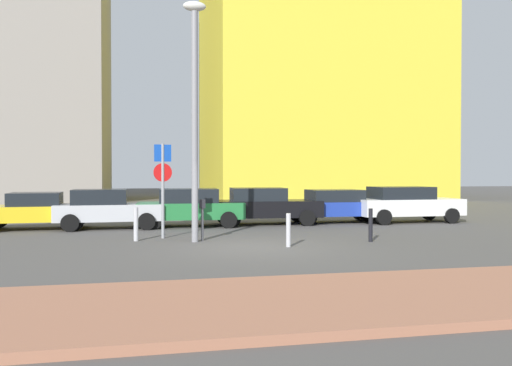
# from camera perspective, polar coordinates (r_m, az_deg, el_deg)

# --- Properties ---
(ground_plane) EXTENTS (120.00, 120.00, 0.00)m
(ground_plane) POSITION_cam_1_polar(r_m,az_deg,el_deg) (15.34, -0.35, -6.88)
(ground_plane) COLOR #4C4947
(sidewalk_brick) EXTENTS (40.00, 3.67, 0.14)m
(sidewalk_brick) POSITION_cam_1_polar(r_m,az_deg,el_deg) (8.99, 8.78, -12.14)
(sidewalk_brick) COLOR #9E664C
(sidewalk_brick) RESTS_ON ground
(parked_car_yellow) EXTENTS (4.34, 2.18, 1.38)m
(parked_car_yellow) POSITION_cam_1_polar(r_m,az_deg,el_deg) (21.85, -22.33, -2.69)
(parked_car_yellow) COLOR gold
(parked_car_yellow) RESTS_ON ground
(parked_car_silver) EXTENTS (3.99, 1.92, 1.50)m
(parked_car_silver) POSITION_cam_1_polar(r_m,az_deg,el_deg) (21.19, -15.53, -2.61)
(parked_car_silver) COLOR #B7BABF
(parked_car_silver) RESTS_ON ground
(parked_car_green) EXTENTS (4.25, 2.22, 1.50)m
(parked_car_green) POSITION_cam_1_polar(r_m,az_deg,el_deg) (21.43, -7.02, -2.50)
(parked_car_green) COLOR #237238
(parked_car_green) RESTS_ON ground
(parked_car_black) EXTENTS (4.52, 2.25, 1.51)m
(parked_car_black) POSITION_cam_1_polar(r_m,az_deg,el_deg) (22.12, 0.89, -2.38)
(parked_car_black) COLOR black
(parked_car_black) RESTS_ON ground
(parked_car_blue) EXTENTS (4.34, 1.99, 1.41)m
(parked_car_blue) POSITION_cam_1_polar(r_m,az_deg,el_deg) (23.16, 8.42, -2.35)
(parked_car_blue) COLOR #1E389E
(parked_car_blue) RESTS_ON ground
(parked_car_white) EXTENTS (4.59, 2.03, 1.53)m
(parked_car_white) POSITION_cam_1_polar(r_m,az_deg,el_deg) (23.90, 15.62, -2.11)
(parked_car_white) COLOR white
(parked_car_white) RESTS_ON ground
(parking_sign_post) EXTENTS (0.60, 0.12, 3.07)m
(parking_sign_post) POSITION_cam_1_polar(r_m,az_deg,el_deg) (17.64, -9.87, 0.45)
(parking_sign_post) COLOR gray
(parking_sign_post) RESTS_ON ground
(parking_meter) EXTENTS (0.18, 0.14, 1.29)m
(parking_meter) POSITION_cam_1_polar(r_m,az_deg,el_deg) (16.91, -5.71, -3.27)
(parking_meter) COLOR #4C4C51
(parking_meter) RESTS_ON ground
(street_lamp) EXTENTS (0.70, 0.36, 7.36)m
(street_lamp) POSITION_cam_1_polar(r_m,az_deg,el_deg) (16.71, -6.53, 8.58)
(street_lamp) COLOR gray
(street_lamp) RESTS_ON ground
(traffic_bollard_near) EXTENTS (0.13, 0.13, 0.96)m
(traffic_bollard_near) POSITION_cam_1_polar(r_m,az_deg,el_deg) (15.47, 3.46, -5.02)
(traffic_bollard_near) COLOR #B7B7BC
(traffic_bollard_near) RESTS_ON ground
(traffic_bollard_mid) EXTENTS (0.14, 0.14, 1.05)m
(traffic_bollard_mid) POSITION_cam_1_polar(r_m,az_deg,el_deg) (17.17, -12.62, -4.28)
(traffic_bollard_mid) COLOR #B7B7BC
(traffic_bollard_mid) RESTS_ON ground
(traffic_bollard_far) EXTENTS (0.13, 0.13, 1.03)m
(traffic_bollard_far) POSITION_cam_1_polar(r_m,az_deg,el_deg) (16.95, 12.06, -4.39)
(traffic_bollard_far) COLOR black
(traffic_bollard_far) RESTS_ON ground
(building_colorful_midrise) EXTENTS (18.34, 14.82, 23.00)m
(building_colorful_midrise) POSITION_cam_1_polar(r_m,az_deg,el_deg) (47.45, 6.31, 12.47)
(building_colorful_midrise) COLOR gold
(building_colorful_midrise) RESTS_ON ground
(building_under_construction) EXTENTS (14.46, 13.76, 25.39)m
(building_under_construction) POSITION_cam_1_polar(r_m,az_deg,el_deg) (47.25, -24.60, 13.92)
(building_under_construction) COLOR gray
(building_under_construction) RESTS_ON ground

